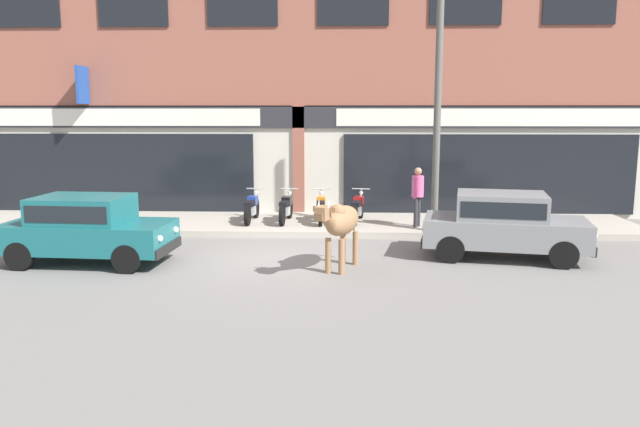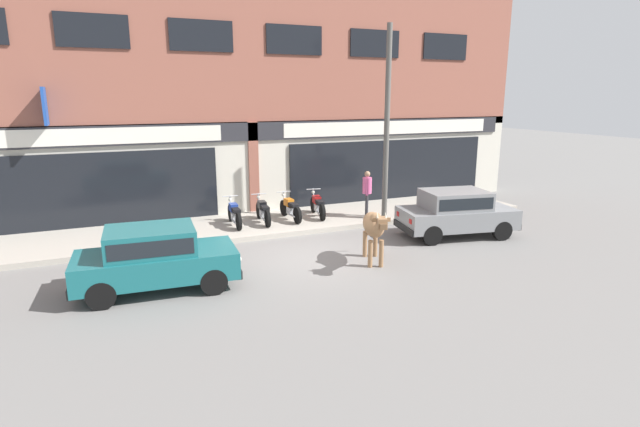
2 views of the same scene
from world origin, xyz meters
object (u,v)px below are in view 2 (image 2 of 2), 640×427
Objects in this scene: motorcycle_0 at (234,214)px; motorcycle_1 at (263,211)px; cow at (374,226)px; motorcycle_2 at (290,208)px; pedestrian at (367,189)px; motorcycle_3 at (318,205)px; car_0 at (154,256)px; utility_pole at (387,125)px; car_1 at (456,211)px.

motorcycle_0 is 0.97m from motorcycle_1.
cow is 1.14× the size of motorcycle_2.
pedestrian is at bearing -9.81° from motorcycle_1.
motorcycle_0 is 1.00× the size of motorcycle_2.
motorcycle_1 and motorcycle_3 have the same top height.
utility_pole reaches higher than car_0.
cow reaches higher than car_1.
motorcycle_0 is 1.00× the size of motorcycle_1.
car_0 is 2.04× the size of motorcycle_1.
motorcycle_2 is at bearing 0.13° from motorcycle_0.
cow is 0.32× the size of utility_pole.
car_1 is 3.28m from pedestrian.
cow is 1.14× the size of motorcycle_0.
motorcycle_1 and motorcycle_2 have the same top height.
cow is at bearing -71.49° from motorcycle_1.
car_0 and car_1 have the same top height.
pedestrian is at bearing 118.78° from car_1.
motorcycle_3 is at bearing 36.73° from car_0.
car_1 is 7.06m from motorcycle_0.
utility_pole reaches higher than motorcycle_3.
cow is 1.14× the size of motorcycle_3.
car_1 is 2.10× the size of motorcycle_1.
cow is at bearing -82.86° from motorcycle_2.
cow reaches higher than motorcycle_3.
motorcycle_0 is at bearing 118.36° from cow.
motorcycle_2 is (0.98, 0.02, 0.00)m from motorcycle_1.
motorcycle_2 is at bearing 41.82° from car_0.
motorcycle_2 is at bearing 140.09° from car_1.
motorcycle_0 is (-6.13, 3.50, -0.27)m from car_1.
car_0 is at bearing -174.66° from car_1.
pedestrian is at bearing 63.42° from cow.
motorcycle_0 is at bearing -179.87° from motorcycle_2.
car_0 is 5.23m from motorcycle_0.
pedestrian is (4.56, -0.64, 0.60)m from motorcycle_0.
motorcycle_0 and motorcycle_3 have the same top height.
motorcycle_1 is 0.28× the size of utility_pole.
motorcycle_2 is 1.04m from motorcycle_3.
utility_pole is at bearing -21.84° from motorcycle_2.
motorcycle_3 is 1.13× the size of pedestrian.
car_0 is at bearing -131.89° from motorcycle_1.
motorcycle_3 is (2.99, 0.06, 0.00)m from motorcycle_0.
cow is 4.95m from motorcycle_1.
car_1 is at bearing -48.52° from motorcycle_3.
car_1 reaches higher than motorcycle_0.
car_1 is 5.46m from motorcycle_2.
pedestrian is at bearing -23.88° from motorcycle_3.
car_1 reaches higher than motorcycle_3.
motorcycle_2 is 4.27m from utility_pole.
cow is 4.53m from pedestrian.
motorcycle_0 is at bearing -178.86° from motorcycle_3.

